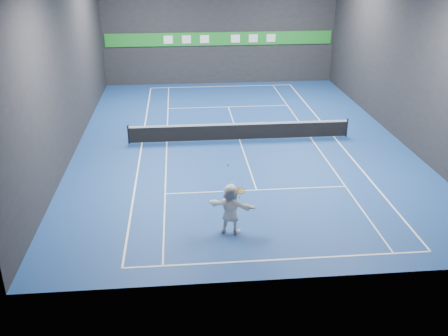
{
  "coord_description": "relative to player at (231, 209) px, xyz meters",
  "views": [
    {
      "loc": [
        -3.33,
        -26.31,
        10.06
      ],
      "look_at": [
        -1.55,
        -7.18,
        1.5
      ],
      "focal_mm": 40.0,
      "sensor_mm": 36.0,
      "label": 1
    }
  ],
  "objects": [
    {
      "name": "baseline_far",
      "position": [
        1.55,
        21.76,
        -1.0
      ],
      "size": [
        10.98,
        0.08,
        0.01
      ],
      "primitive_type": "cube",
      "color": "white",
      "rests_on": "ground"
    },
    {
      "name": "sideline_singles_left",
      "position": [
        -2.56,
        9.87,
        -1.0
      ],
      "size": [
        0.06,
        23.78,
        0.01
      ],
      "primitive_type": "cube",
      "color": "white",
      "rests_on": "ground"
    },
    {
      "name": "wall_back",
      "position": [
        1.55,
        22.87,
        3.49
      ],
      "size": [
        18.0,
        0.1,
        9.0
      ],
      "primitive_type": "cube",
      "color": "black",
      "rests_on": "ground"
    },
    {
      "name": "wall_front",
      "position": [
        1.55,
        -3.13,
        3.49
      ],
      "size": [
        18.0,
        0.1,
        9.0
      ],
      "primitive_type": "cube",
      "color": "black",
      "rests_on": "ground"
    },
    {
      "name": "center_service_line",
      "position": [
        1.55,
        9.87,
        -1.0
      ],
      "size": [
        0.06,
        12.8,
        0.01
      ],
      "primitive_type": "cube",
      "color": "white",
      "rests_on": "ground"
    },
    {
      "name": "tennis_ball",
      "position": [
        -0.09,
        0.08,
        1.78
      ],
      "size": [
        0.07,
        0.07,
        0.07
      ],
      "primitive_type": "sphere",
      "color": "#CFEE27",
      "rests_on": "player"
    },
    {
      "name": "sideline_doubles_right",
      "position": [
        7.04,
        9.87,
        -1.0
      ],
      "size": [
        0.08,
        23.78,
        0.01
      ],
      "primitive_type": "cube",
      "color": "white",
      "rests_on": "ground"
    },
    {
      "name": "service_line_near",
      "position": [
        1.55,
        3.47,
        -1.0
      ],
      "size": [
        8.23,
        0.06,
        0.01
      ],
      "primitive_type": "cube",
      "color": "white",
      "rests_on": "ground"
    },
    {
      "name": "tennis_racket",
      "position": [
        0.38,
        0.05,
        0.68
      ],
      "size": [
        0.45,
        0.36,
        0.51
      ],
      "color": "red",
      "rests_on": "player"
    },
    {
      "name": "player",
      "position": [
        0.0,
        0.0,
        0.0
      ],
      "size": [
        1.96,
        1.22,
        2.02
      ],
      "primitive_type": "imported",
      "rotation": [
        0.0,
        0.0,
        2.78
      ],
      "color": "white",
      "rests_on": "ground"
    },
    {
      "name": "sideline_doubles_left",
      "position": [
        -3.94,
        9.87,
        -1.0
      ],
      "size": [
        0.08,
        23.78,
        0.01
      ],
      "primitive_type": "cube",
      "color": "white",
      "rests_on": "ground"
    },
    {
      "name": "wall_left",
      "position": [
        -7.45,
        9.87,
        3.49
      ],
      "size": [
        0.1,
        26.0,
        9.0
      ],
      "primitive_type": "cube",
      "color": "black",
      "rests_on": "ground"
    },
    {
      "name": "sideline_singles_right",
      "position": [
        5.66,
        9.87,
        -1.0
      ],
      "size": [
        0.06,
        23.78,
        0.01
      ],
      "primitive_type": "cube",
      "color": "white",
      "rests_on": "ground"
    },
    {
      "name": "baseline_near",
      "position": [
        1.55,
        -2.02,
        -1.0
      ],
      "size": [
        10.98,
        0.08,
        0.01
      ],
      "primitive_type": "cube",
      "color": "white",
      "rests_on": "ground"
    },
    {
      "name": "ground",
      "position": [
        1.55,
        9.87,
        -1.01
      ],
      "size": [
        26.0,
        26.0,
        0.0
      ],
      "primitive_type": "plane",
      "color": "navy",
      "rests_on": "ground"
    },
    {
      "name": "sponsor_banner",
      "position": [
        1.55,
        22.8,
        2.49
      ],
      "size": [
        17.64,
        0.11,
        1.0
      ],
      "color": "#1C8226",
      "rests_on": "wall_back"
    },
    {
      "name": "tennis_net",
      "position": [
        1.55,
        9.87,
        -0.47
      ],
      "size": [
        12.5,
        0.1,
        1.07
      ],
      "color": "black",
      "rests_on": "ground"
    },
    {
      "name": "service_line_far",
      "position": [
        1.55,
        16.27,
        -1.0
      ],
      "size": [
        8.23,
        0.06,
        0.01
      ],
      "primitive_type": "cube",
      "color": "white",
      "rests_on": "ground"
    },
    {
      "name": "wall_right",
      "position": [
        10.55,
        9.87,
        3.49
      ],
      "size": [
        0.1,
        26.0,
        9.0
      ],
      "primitive_type": "cube",
      "color": "black",
      "rests_on": "ground"
    }
  ]
}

